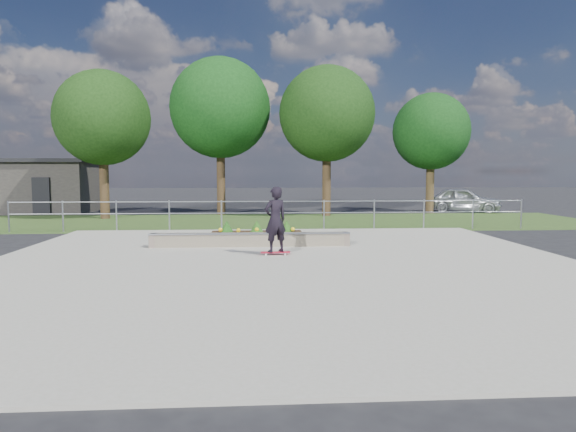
# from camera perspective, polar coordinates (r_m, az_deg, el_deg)

# --- Properties ---
(ground) EXTENTS (120.00, 120.00, 0.00)m
(ground) POSITION_cam_1_polar(r_m,az_deg,el_deg) (12.65, -0.47, -5.57)
(ground) COLOR black
(ground) RESTS_ON ground
(grass_verge) EXTENTS (30.00, 8.00, 0.02)m
(grass_verge) POSITION_cam_1_polar(r_m,az_deg,el_deg) (23.54, -1.96, -0.63)
(grass_verge) COLOR #2D451B
(grass_verge) RESTS_ON ground
(concrete_slab) EXTENTS (15.00, 15.00, 0.06)m
(concrete_slab) POSITION_cam_1_polar(r_m,az_deg,el_deg) (12.65, -0.47, -5.43)
(concrete_slab) COLOR gray
(concrete_slab) RESTS_ON ground
(fence) EXTENTS (20.06, 0.06, 1.20)m
(fence) POSITION_cam_1_polar(r_m,az_deg,el_deg) (19.99, -1.67, 0.55)
(fence) COLOR gray
(fence) RESTS_ON ground
(building) EXTENTS (8.40, 5.40, 3.00)m
(building) POSITION_cam_1_polar(r_m,az_deg,el_deg) (33.21, -27.33, 3.05)
(building) COLOR #2B2826
(building) RESTS_ON ground
(tree_far_left) EXTENTS (4.55, 4.55, 7.15)m
(tree_far_left) POSITION_cam_1_polar(r_m,az_deg,el_deg) (26.57, -19.94, 10.18)
(tree_far_left) COLOR #332214
(tree_far_left) RESTS_ON ground
(tree_mid_left) EXTENTS (5.25, 5.25, 8.25)m
(tree_mid_left) POSITION_cam_1_polar(r_m,az_deg,el_deg) (27.67, -7.55, 11.78)
(tree_mid_left) COLOR #322114
(tree_mid_left) RESTS_ON ground
(tree_mid_right) EXTENTS (4.90, 4.90, 7.70)m
(tree_mid_right) POSITION_cam_1_polar(r_m,az_deg,el_deg) (26.83, 4.35, 11.21)
(tree_mid_right) COLOR #322114
(tree_mid_right) RESTS_ON ground
(tree_far_right) EXTENTS (4.20, 4.20, 6.60)m
(tree_far_right) POSITION_cam_1_polar(r_m,az_deg,el_deg) (29.63, 15.63, 8.99)
(tree_far_right) COLOR #372816
(tree_far_right) RESTS_ON ground
(grind_ledge) EXTENTS (6.00, 0.44, 0.43)m
(grind_ledge) POSITION_cam_1_polar(r_m,az_deg,el_deg) (15.53, -4.18, -2.62)
(grind_ledge) COLOR #6A5F4E
(grind_ledge) RESTS_ON concrete_slab
(planter_bed) EXTENTS (3.00, 1.20, 0.61)m
(planter_bed) POSITION_cam_1_polar(r_m,az_deg,el_deg) (17.00, -3.48, -2.02)
(planter_bed) COLOR black
(planter_bed) RESTS_ON concrete_slab
(skateboarder) EXTENTS (0.80, 0.66, 1.85)m
(skateboarder) POSITION_cam_1_polar(r_m,az_deg,el_deg) (13.80, -1.42, -0.42)
(skateboarder) COLOR silver
(skateboarder) RESTS_ON concrete_slab
(parked_car) EXTENTS (4.43, 3.07, 1.40)m
(parked_car) POSITION_cam_1_polar(r_m,az_deg,el_deg) (30.81, 18.89, 1.72)
(parked_car) COLOR #9EA2A7
(parked_car) RESTS_ON ground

